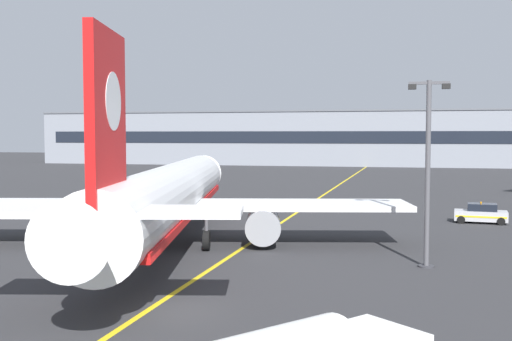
{
  "coord_description": "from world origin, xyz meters",
  "views": [
    {
      "loc": [
        8.86,
        -23.39,
        7.42
      ],
      "look_at": [
        -0.71,
        19.18,
        4.81
      ],
      "focal_mm": 42.45,
      "sensor_mm": 36.0,
      "label": 1
    }
  ],
  "objects_px": {
    "apron_lamp_post": "(428,169)",
    "airliner_foreground": "(170,195)",
    "service_car_fifth": "(481,214)",
    "safety_cone_by_nose_gear": "(256,211)"
  },
  "relations": [
    {
      "from": "safety_cone_by_nose_gear",
      "to": "service_car_fifth",
      "type": "bearing_deg",
      "value": -4.8
    },
    {
      "from": "airliner_foreground",
      "to": "service_car_fifth",
      "type": "xyz_separation_m",
      "value": [
        21.76,
        15.35,
        -2.6
      ]
    },
    {
      "from": "airliner_foreground",
      "to": "apron_lamp_post",
      "type": "bearing_deg",
      "value": -11.07
    },
    {
      "from": "airliner_foreground",
      "to": "apron_lamp_post",
      "type": "distance_m",
      "value": 16.8
    },
    {
      "from": "apron_lamp_post",
      "to": "safety_cone_by_nose_gear",
      "type": "distance_m",
      "value": 25.32
    },
    {
      "from": "apron_lamp_post",
      "to": "safety_cone_by_nose_gear",
      "type": "xyz_separation_m",
      "value": [
        -14.33,
        20.2,
        -5.23
      ]
    },
    {
      "from": "airliner_foreground",
      "to": "apron_lamp_post",
      "type": "relative_size",
      "value": 3.96
    },
    {
      "from": "apron_lamp_post",
      "to": "airliner_foreground",
      "type": "bearing_deg",
      "value": 168.93
    },
    {
      "from": "apron_lamp_post",
      "to": "safety_cone_by_nose_gear",
      "type": "bearing_deg",
      "value": 125.35
    },
    {
      "from": "apron_lamp_post",
      "to": "service_car_fifth",
      "type": "bearing_deg",
      "value": 73.74
    }
  ]
}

